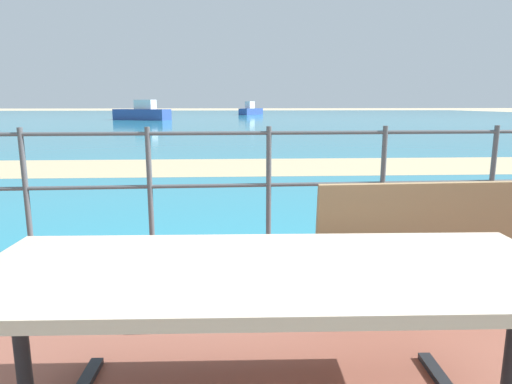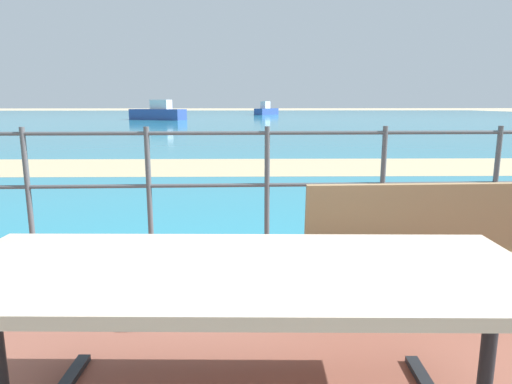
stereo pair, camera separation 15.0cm
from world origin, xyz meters
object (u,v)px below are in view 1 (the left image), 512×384
(park_bench, at_px, (433,235))
(boat_near, at_px, (141,113))
(boat_mid, at_px, (251,111))
(picnic_table, at_px, (272,315))

(park_bench, bearing_deg, boat_near, -78.58)
(park_bench, height_order, boat_near, boat_near)
(boat_mid, bearing_deg, picnic_table, -153.10)
(picnic_table, height_order, park_bench, park_bench)
(picnic_table, height_order, boat_mid, boat_mid)
(park_bench, bearing_deg, picnic_table, 44.19)
(picnic_table, bearing_deg, boat_near, 103.15)
(park_bench, relative_size, boat_mid, 0.32)
(picnic_table, xyz_separation_m, boat_mid, (3.77, 51.96, -0.15))
(picnic_table, distance_m, park_bench, 1.52)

